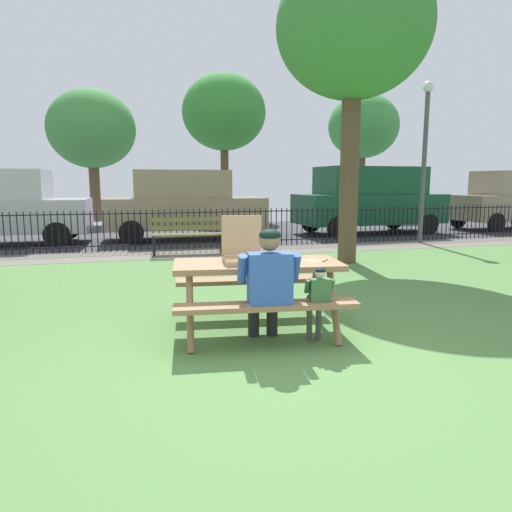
{
  "coord_description": "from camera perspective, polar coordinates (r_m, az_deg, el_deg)",
  "views": [
    {
      "loc": [
        -1.3,
        -3.75,
        1.63
      ],
      "look_at": [
        0.11,
        1.56,
        0.75
      ],
      "focal_mm": 32.61,
      "sensor_mm": 36.0,
      "label": 1
    }
  ],
  "objects": [
    {
      "name": "far_tree_midright",
      "position": [
        22.93,
        13.05,
        15.22
      ],
      "size": [
        3.25,
        3.25,
        5.64
      ],
      "color": "brown",
      "rests_on": "ground"
    },
    {
      "name": "parked_car_center",
      "position": [
        13.34,
        -8.79,
        6.33
      ],
      "size": [
        4.42,
        1.95,
        1.94
      ],
      "color": "#978365",
      "rests_on": "ground"
    },
    {
      "name": "far_tree_midleft",
      "position": [
        20.37,
        -19.51,
        14.42
      ],
      "size": [
        3.45,
        3.45,
        5.27
      ],
      "color": "brown",
      "rests_on": "ground"
    },
    {
      "name": "far_tree_center",
      "position": [
        20.8,
        -3.94,
        17.11
      ],
      "size": [
        3.56,
        3.56,
        6.16
      ],
      "color": "brown",
      "rests_on": "ground"
    },
    {
      "name": "street_asphalt",
      "position": [
        14.95,
        -9.82,
        2.7
      ],
      "size": [
        28.0,
        6.99,
        0.01
      ],
      "primitive_type": "cube",
      "color": "#38383D"
    },
    {
      "name": "parked_car_right",
      "position": [
        15.09,
        13.76,
        6.84
      ],
      "size": [
        4.7,
        2.16,
        2.08
      ],
      "color": "#144A2E",
      "rests_on": "ground"
    },
    {
      "name": "lamp_post_walkway",
      "position": [
        13.21,
        20.02,
        12.51
      ],
      "size": [
        0.28,
        0.28,
        4.17
      ],
      "color": "#4C4C51",
      "rests_on": "ground"
    },
    {
      "name": "pizza_slice_on_table",
      "position": [
        5.18,
        7.5,
        -0.46
      ],
      "size": [
        0.28,
        0.26,
        0.02
      ],
      "color": "#EBDD71",
      "rests_on": "picnic_table_foreground"
    },
    {
      "name": "iron_fence_streetside",
      "position": [
        11.44,
        -8.3,
        3.32
      ],
      "size": [
        21.45,
        0.03,
        0.97
      ],
      "color": "black",
      "rests_on": "ground"
    },
    {
      "name": "tree_midground_left",
      "position": [
        9.97,
        11.91,
        25.51
      ],
      "size": [
        2.97,
        2.97,
        5.87
      ],
      "color": "brown",
      "rests_on": "ground"
    },
    {
      "name": "ground",
      "position": [
        5.91,
        -1.61,
        -7.01
      ],
      "size": [
        28.0,
        11.55,
        0.02
      ],
      "primitive_type": "cube",
      "color": "#568544"
    },
    {
      "name": "child_at_table",
      "position": [
        4.69,
        7.63,
        -5.01
      ],
      "size": [
        0.31,
        0.3,
        0.8
      ],
      "color": "#494949",
      "rests_on": "ground"
    },
    {
      "name": "pizza_box_open",
      "position": [
        5.01,
        -1.51,
        0.29
      ],
      "size": [
        0.48,
        0.52,
        0.5
      ],
      "color": "tan",
      "rests_on": "picnic_table_foreground"
    },
    {
      "name": "cobblestone_walkway",
      "position": [
        10.81,
        -7.81,
        0.33
      ],
      "size": [
        28.0,
        1.4,
        0.01
      ],
      "primitive_type": "cube",
      "color": "slate"
    },
    {
      "name": "adult_at_table",
      "position": [
        4.58,
        1.5,
        -3.19
      ],
      "size": [
        0.63,
        0.62,
        1.19
      ],
      "color": "black",
      "rests_on": "ground"
    },
    {
      "name": "parked_car_far_right",
      "position": [
        18.24,
        28.66,
        6.07
      ],
      "size": [
        3.97,
        1.97,
        1.98
      ],
      "color": "gray",
      "rests_on": "ground"
    },
    {
      "name": "park_bench_center",
      "position": [
        10.6,
        -8.33,
        2.45
      ],
      "size": [
        1.63,
        0.57,
        0.85
      ],
      "color": "brown",
      "rests_on": "ground"
    },
    {
      "name": "picnic_table_foreground",
      "position": [
        5.07,
        0.21,
        -2.66
      ],
      "size": [
        1.96,
        1.68,
        0.79
      ],
      "color": "#986E4B",
      "rests_on": "ground"
    }
  ]
}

